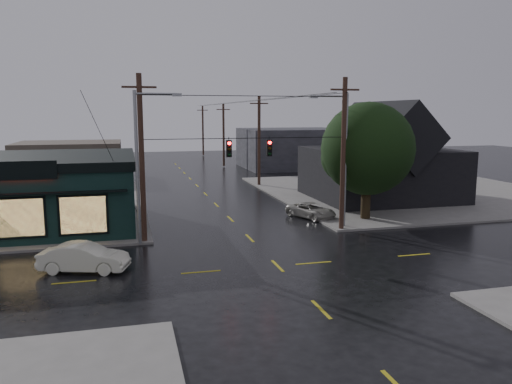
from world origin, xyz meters
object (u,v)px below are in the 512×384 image
object	(u,v)px
corner_tree	(368,149)
sedan_cream	(84,258)
utility_pole_nw	(145,243)
utility_pole_ne	(341,230)
suv_silver	(311,210)

from	to	relation	value
corner_tree	sedan_cream	bearing A→B (deg)	-158.69
utility_pole_nw	corner_tree	bearing A→B (deg)	9.09
corner_tree	sedan_cream	size ratio (longest dim) A/B	1.96
utility_pole_ne	sedan_cream	distance (m)	16.88
corner_tree	suv_silver	distance (m)	6.19
utility_pole_ne	sedan_cream	world-z (taller)	utility_pole_ne
utility_pole_nw	suv_silver	xyz separation A→B (m)	(12.50, 4.38, 0.57)
utility_pole_nw	sedan_cream	world-z (taller)	utility_pole_nw
corner_tree	sedan_cream	xyz separation A→B (m)	(-19.22, -7.50, -4.56)
utility_pole_ne	suv_silver	size ratio (longest dim) A/B	2.48
utility_pole_ne	sedan_cream	bearing A→B (deg)	-163.03
sedan_cream	utility_pole_nw	bearing A→B (deg)	-15.87
utility_pole_nw	sedan_cream	distance (m)	5.88
utility_pole_nw	suv_silver	world-z (taller)	utility_pole_nw
corner_tree	suv_silver	xyz separation A→B (m)	(-3.58, 1.80, -4.71)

